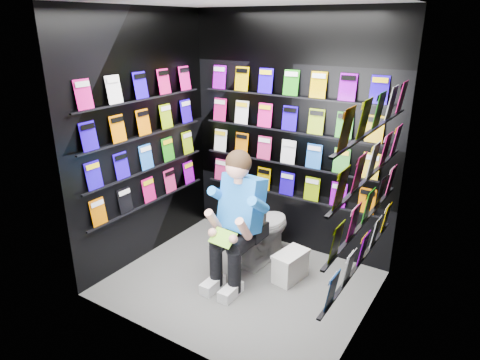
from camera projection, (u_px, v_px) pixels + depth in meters
The scene contains 14 objects.
floor at pixel (240, 283), 4.27m from camera, with size 2.40×2.40×0.00m, color slate.
ceiling at pixel (240, 1), 3.36m from camera, with size 2.40×2.40×0.00m, color white.
wall_back at pixel (290, 135), 4.60m from camera, with size 2.40×0.04×2.60m, color black.
wall_front at pixel (164, 194), 3.02m from camera, with size 2.40×0.04×2.60m, color black.
wall_left at pixel (143, 140), 4.42m from camera, with size 0.04×2.00×2.60m, color black.
wall_right at pixel (375, 184), 3.21m from camera, with size 0.04×2.00×2.60m, color black.
comics_back at pixel (289, 135), 4.58m from camera, with size 2.10×0.06×1.37m, color #C12566, non-canonical shape.
comics_left at pixel (145, 140), 4.40m from camera, with size 0.06×1.70×1.37m, color #C12566, non-canonical shape.
comics_right at pixel (371, 183), 3.22m from camera, with size 0.06×1.70×1.37m, color #C12566, non-canonical shape.
toilet at pixel (262, 228), 4.59m from camera, with size 0.42×0.75×0.73m, color white.
longbox at pixel (290, 267), 4.28m from camera, with size 0.20×0.37×0.27m, color white.
longbox_lid at pixel (291, 254), 4.23m from camera, with size 0.22×0.38×0.03m, color white.
reader at pixel (243, 204), 4.14m from camera, with size 0.55×0.81×1.49m, color blue, non-canonical shape.
held_comic at pixel (223, 238), 3.93m from camera, with size 0.25×0.01×0.17m, color green.
Camera 1 is at (1.96, -3.07, 2.44)m, focal length 32.00 mm.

